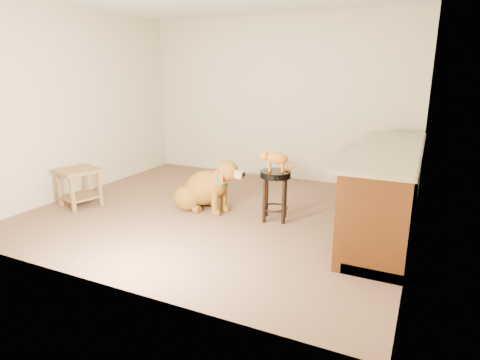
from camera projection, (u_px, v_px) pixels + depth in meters
The scene contains 8 objects.
floor at pixel (219, 212), 5.11m from camera, with size 4.50×4.00×0.01m, color brown.
room_shell at pixel (217, 76), 4.67m from camera, with size 4.54×4.04×2.62m.
cabinet_run at pixel (386, 192), 4.45m from camera, with size 0.70×2.56×0.94m.
padded_stool at pixel (275, 186), 4.74m from camera, with size 0.38×0.38×0.60m.
wood_stool at pixel (382, 188), 4.96m from camera, with size 0.39×0.39×0.65m.
side_table at pixel (79, 182), 5.26m from camera, with size 0.61×0.61×0.50m.
golden_retriever at pixel (205, 189), 5.13m from camera, with size 1.15×0.61×0.74m.
tabby_kitten at pixel (275, 159), 4.66m from camera, with size 0.41×0.25×0.28m.
Camera 1 is at (2.31, -4.24, 1.74)m, focal length 30.00 mm.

